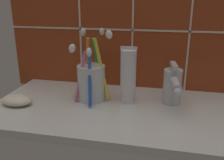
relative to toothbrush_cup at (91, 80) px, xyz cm
name	(u,v)px	position (x,y,z in cm)	size (l,w,h in cm)	color
sink_counter	(116,110)	(7.49, -3.61, -6.52)	(64.08, 32.91, 2.00)	silver
tile_wall_backsplash	(128,8)	(7.50, 13.08, 18.06)	(74.08, 1.72, 51.15)	#933819
toothbrush_cup	(91,80)	(0.00, 0.00, 0.00)	(11.10, 14.72, 19.06)	silver
toothpaste_tube	(128,75)	(9.91, -0.04, 1.90)	(4.19, 3.99, 14.94)	white
sink_faucet	(173,85)	(21.28, 1.13, -0.34)	(4.72, 12.86, 10.64)	silver
soap_bar	(17,100)	(-17.85, -7.85, -4.27)	(8.12, 5.55, 2.51)	silver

